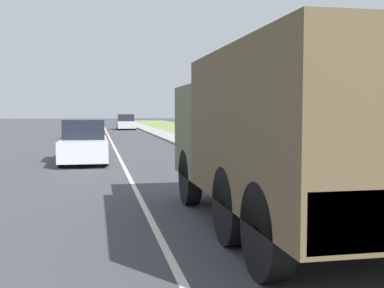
# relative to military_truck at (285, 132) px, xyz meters

# --- Properties ---
(ground_plane) EXTENTS (180.00, 180.00, 0.00)m
(ground_plane) POSITION_rel_military_truck_xyz_m (-2.08, 30.59, -1.66)
(ground_plane) COLOR #424247
(lane_centre_stripe) EXTENTS (0.12, 120.00, 0.00)m
(lane_centre_stripe) POSITION_rel_military_truck_xyz_m (-2.08, 30.59, -1.65)
(lane_centre_stripe) COLOR silver
(lane_centre_stripe) RESTS_ON ground
(sidewalk_right) EXTENTS (1.80, 120.00, 0.12)m
(sidewalk_right) POSITION_rel_military_truck_xyz_m (2.42, 30.59, -1.60)
(sidewalk_right) COLOR #9E9B93
(sidewalk_right) RESTS_ON ground
(grass_strip_right) EXTENTS (7.00, 120.00, 0.02)m
(grass_strip_right) POSITION_rel_military_truck_xyz_m (6.82, 30.59, -1.65)
(grass_strip_right) COLOR olive
(grass_strip_right) RESTS_ON ground
(military_truck) EXTENTS (2.47, 7.11, 2.93)m
(military_truck) POSITION_rel_military_truck_xyz_m (0.00, 0.00, 0.00)
(military_truck) COLOR #545B3D
(military_truck) RESTS_ON ground
(car_nearest_ahead) EXTENTS (1.76, 4.86, 1.67)m
(car_nearest_ahead) POSITION_rel_military_truck_xyz_m (-3.52, 11.78, -0.91)
(car_nearest_ahead) COLOR silver
(car_nearest_ahead) RESTS_ON ground
(car_second_ahead) EXTENTS (1.92, 4.69, 1.42)m
(car_second_ahead) POSITION_rel_military_truck_xyz_m (-4.04, 28.40, -1.01)
(car_second_ahead) COLOR black
(car_second_ahead) RESTS_ON ground
(car_third_ahead) EXTENTS (1.88, 4.27, 1.63)m
(car_third_ahead) POSITION_rel_military_truck_xyz_m (0.07, 44.13, -0.93)
(car_third_ahead) COLOR #B7BABF
(car_third_ahead) RESTS_ON ground
(tree_far_right) EXTENTS (2.49, 2.49, 5.84)m
(tree_far_right) POSITION_rel_military_truck_xyz_m (7.28, 21.57, 2.90)
(tree_far_right) COLOR brown
(tree_far_right) RESTS_ON grass_strip_right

